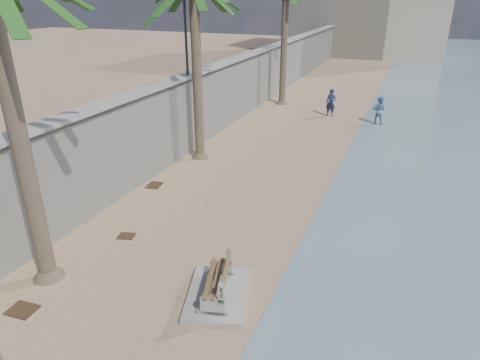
# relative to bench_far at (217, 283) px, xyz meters

# --- Properties ---
(seawall) EXTENTS (0.45, 70.00, 3.50)m
(seawall) POSITION_rel_bench_far_xyz_m (-5.90, 17.46, 1.35)
(seawall) COLOR gray
(seawall) RESTS_ON ground_plane
(wall_cap) EXTENTS (0.80, 70.00, 0.12)m
(wall_cap) POSITION_rel_bench_far_xyz_m (-5.90, 17.46, 3.15)
(wall_cap) COLOR gray
(wall_cap) RESTS_ON seawall
(bench_far) EXTENTS (2.04, 2.50, 0.91)m
(bench_far) POSITION_rel_bench_far_xyz_m (0.00, 0.00, 0.00)
(bench_far) COLOR gray
(bench_far) RESTS_ON ground_plane
(streetlight) EXTENTS (0.28, 0.28, 5.12)m
(streetlight) POSITION_rel_bench_far_xyz_m (-5.80, 9.46, 6.25)
(streetlight) COLOR #2D2D33
(streetlight) RESTS_ON wall_cap
(person_a) EXTENTS (0.75, 0.56, 1.93)m
(person_a) POSITION_rel_bench_far_xyz_m (-0.76, 18.17, 0.57)
(person_a) COLOR #161D3D
(person_a) RESTS_ON ground_plane
(person_b) EXTENTS (0.97, 0.82, 1.78)m
(person_b) POSITION_rel_bench_far_xyz_m (2.14, 17.56, 0.49)
(person_b) COLOR #4F75A3
(person_b) RESTS_ON ground_plane
(debris_b) EXTENTS (0.71, 0.59, 0.03)m
(debris_b) POSITION_rel_bench_far_xyz_m (-4.16, -2.27, -0.38)
(debris_b) COLOR #382616
(debris_b) RESTS_ON ground_plane
(debris_c) EXTENTS (0.64, 0.75, 0.03)m
(debris_c) POSITION_rel_bench_far_xyz_m (-5.19, 5.18, -0.38)
(debris_c) COLOR #382616
(debris_c) RESTS_ON ground_plane
(debris_d) EXTENTS (0.60, 0.53, 0.03)m
(debris_d) POSITION_rel_bench_far_xyz_m (-3.89, 1.54, -0.38)
(debris_d) COLOR #382616
(debris_d) RESTS_ON ground_plane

